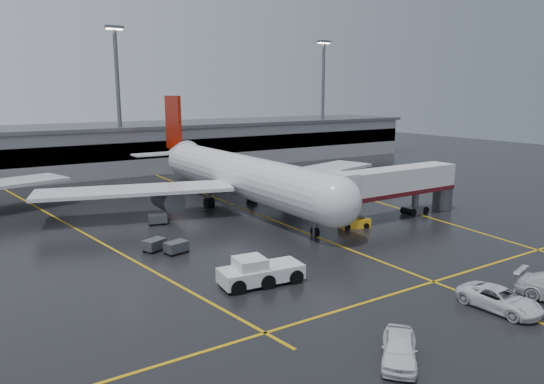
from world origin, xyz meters
TOP-DOWN VIEW (x-y plane):
  - ground at (0.00, 0.00)m, footprint 220.00×220.00m
  - apron_line_centre at (0.00, 0.00)m, footprint 0.25×90.00m
  - apron_line_stop at (0.00, -22.00)m, footprint 60.00×0.25m
  - apron_line_left at (-20.00, 10.00)m, footprint 9.99×69.35m
  - apron_line_right at (18.00, 10.00)m, footprint 7.57×69.64m
  - terminal at (0.00, 47.93)m, footprint 122.00×19.00m
  - light_mast_mid at (-5.00, 42.00)m, footprint 3.00×1.20m
  - light_mast_right at (40.00, 42.00)m, footprint 3.00×1.20m
  - main_airliner at (0.00, 9.70)m, footprint 48.80×45.60m
  - jet_bridge at (11.87, -6.00)m, footprint 19.90×3.40m
  - pushback_tractor at (-11.63, -14.96)m, footprint 6.71×3.45m
  - belt_loader at (5.69, -6.67)m, footprint 3.56×2.36m
  - service_van_a at (-0.43, -27.81)m, footprint 2.84×5.64m
  - service_van_d at (-11.13, -28.77)m, footprint 4.65×4.52m
  - baggage_cart_a at (-14.05, -4.48)m, footprint 2.25×1.74m
  - baggage_cart_b at (-15.45, -2.67)m, footprint 2.36×2.02m
  - baggage_cart_c at (-11.81, 6.35)m, footprint 2.24×1.72m

SIDE VIEW (x-z plane):
  - ground at x=0.00m, z-range 0.00..0.00m
  - apron_line_centre at x=0.00m, z-range 0.00..0.02m
  - apron_line_stop at x=0.00m, z-range 0.00..0.02m
  - apron_line_left at x=-20.00m, z-range 0.00..0.02m
  - apron_line_right at x=18.00m, z-range 0.00..0.02m
  - belt_loader at x=5.69m, z-range -0.53..1.56m
  - baggage_cart_a at x=-14.05m, z-range 0.07..1.19m
  - baggage_cart_b at x=-15.45m, z-range 0.07..1.19m
  - baggage_cart_c at x=-11.81m, z-range 0.07..1.19m
  - service_van_a at x=-0.43m, z-range 0.00..1.53m
  - service_van_d at x=-11.13m, z-range 0.00..1.58m
  - pushback_tractor at x=-11.63m, z-range -0.23..2.07m
  - jet_bridge at x=11.87m, z-range 0.91..6.96m
  - main_airliner at x=0.00m, z-range -2.84..11.26m
  - terminal at x=0.00m, z-range 0.02..8.62m
  - light_mast_mid at x=-5.00m, z-range 1.75..27.20m
  - light_mast_right at x=40.00m, z-range 1.75..27.20m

